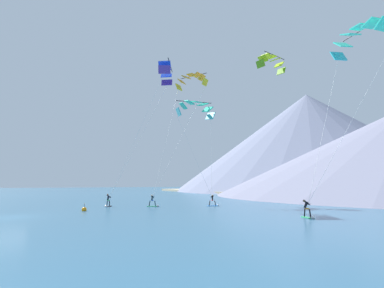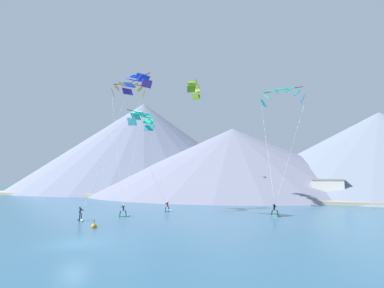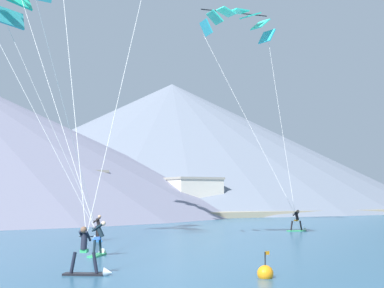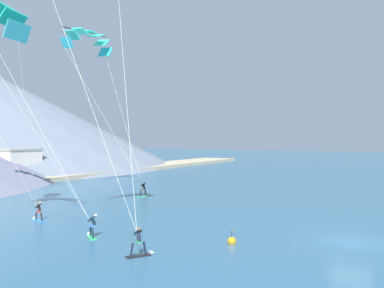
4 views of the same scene
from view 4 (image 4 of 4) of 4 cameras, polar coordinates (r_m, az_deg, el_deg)
ground_plane at (r=30.11m, az=20.36°, el=-12.19°), size 400.00×400.00×0.00m
kitesurfer_near_lead at (r=25.22m, az=-6.71°, el=-13.44°), size 1.68×1.28×1.79m
kitesurfer_near_trail at (r=30.40m, az=-13.26°, el=-11.11°), size 1.38×1.62×1.68m
kitesurfer_mid_center at (r=50.18m, az=-6.34°, el=-6.36°), size 1.78×0.74×1.72m
kitesurfer_far_left at (r=37.58m, az=-19.92°, el=-8.91°), size 0.73×1.78×1.64m
parafoil_kite_mid_center at (r=56.88m, az=-13.72°, el=13.40°), size 7.58×9.97×19.03m
race_marker_buoy at (r=28.05m, az=5.32°, el=-12.78°), size 0.56×0.56×1.02m
shore_building_promenade_mid at (r=75.99m, az=-22.59°, el=-2.46°), size 6.60×6.22×5.05m
shore_building_quay_west at (r=88.27m, az=-13.94°, el=-2.22°), size 8.61×4.50×4.31m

